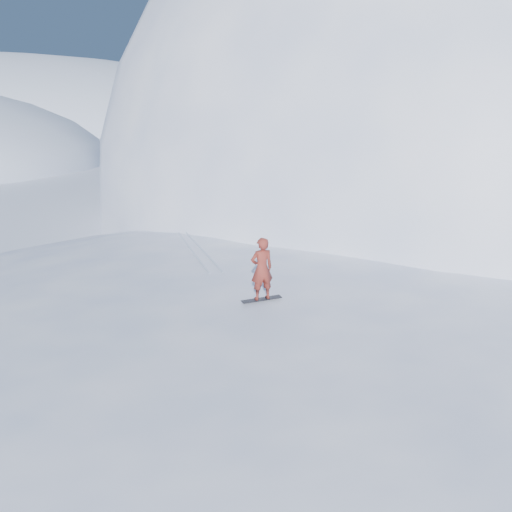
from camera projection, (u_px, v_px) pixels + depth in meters
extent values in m
plane|color=white|center=(258.00, 369.00, 16.07)|extent=(400.00, 400.00, 0.00)
ellipsoid|color=white|center=(270.00, 327.00, 19.06)|extent=(36.00, 28.00, 4.80)
ellipsoid|color=white|center=(450.00, 198.00, 44.17)|extent=(60.00, 56.00, 56.00)
ellipsoid|color=white|center=(343.00, 219.00, 36.53)|extent=(28.00, 24.00, 18.00)
ellipsoid|color=white|center=(126.00, 420.00, 13.52)|extent=(6.00, 5.40, 0.80)
ellipsoid|color=white|center=(451.00, 407.00, 14.09)|extent=(5.00, 4.50, 0.70)
ellipsoid|color=white|center=(187.00, 302.00, 21.37)|extent=(7.00, 6.30, 1.00)
ellipsoid|color=white|center=(404.00, 306.00, 21.00)|extent=(4.00, 3.60, 0.60)
cube|color=black|center=(262.00, 299.00, 15.41)|extent=(1.32, 0.51, 0.02)
imported|color=maroon|center=(262.00, 269.00, 15.12)|extent=(0.80, 0.61, 1.96)
cube|color=silver|center=(192.00, 250.00, 20.44)|extent=(0.98, 5.94, 0.04)
cube|color=silver|center=(202.00, 249.00, 20.51)|extent=(1.14, 5.91, 0.04)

